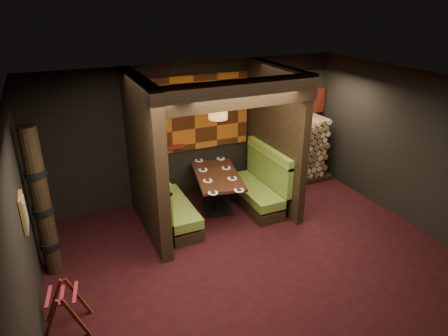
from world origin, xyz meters
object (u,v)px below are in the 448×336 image
dining_table (217,185)px  firewood_stack (295,151)px  pendant_lamp (218,107)px  luggage_rack (65,307)px  booth_bench_left (170,207)px  booth_bench_right (258,188)px  totem_column (42,205)px

dining_table → firewood_stack: bearing=14.0°
pendant_lamp → luggage_rack: bearing=-146.8°
booth_bench_left → firewood_stack: size_ratio=0.92×
pendant_lamp → firewood_stack: (2.20, 0.60, -1.42)m
booth_bench_right → luggage_rack: size_ratio=2.31×
luggage_rack → totem_column: 1.59m
totem_column → booth_bench_right: bearing=7.9°
booth_bench_right → totem_column: size_ratio=0.67×
booth_bench_left → pendant_lamp: 2.06m
luggage_rack → totem_column: bearing=93.4°
dining_table → totem_column: (-3.13, -0.70, 0.62)m
booth_bench_left → dining_table: bearing=8.1°
dining_table → totem_column: 3.27m
pendant_lamp → dining_table: bearing=90.0°
booth_bench_left → totem_column: bearing=-165.2°
booth_bench_left → firewood_stack: firewood_stack is taller
pendant_lamp → firewood_stack: bearing=15.3°
booth_bench_left → dining_table: 1.07m
luggage_rack → totem_column: (-0.08, 1.35, 0.85)m
luggage_rack → firewood_stack: size_ratio=0.40×
booth_bench_left → totem_column: totem_column is taller
luggage_rack → firewood_stack: bearing=26.3°
dining_table → pendant_lamp: 1.61m
pendant_lamp → totem_column: size_ratio=0.38×
dining_table → firewood_stack: (2.20, 0.55, 0.18)m
luggage_rack → totem_column: size_ratio=0.29×
booth_bench_left → totem_column: 2.30m
dining_table → firewood_stack: 2.28m
pendant_lamp → luggage_rack: pendant_lamp is taller
dining_table → totem_column: size_ratio=0.69×
booth_bench_right → firewood_stack: 1.56m
pendant_lamp → luggage_rack: 4.08m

